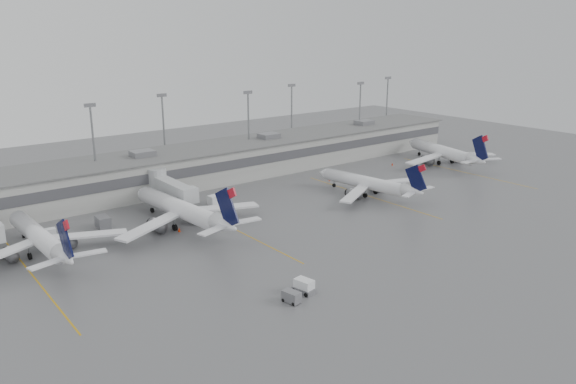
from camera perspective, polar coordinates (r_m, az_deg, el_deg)
ground at (r=98.02m, az=11.10°, el=-5.40°), size 260.00×260.00×0.00m
terminal at (r=139.73m, az=-6.92°, el=3.13°), size 152.00×17.00×9.45m
light_masts at (r=143.09m, az=-8.23°, el=6.60°), size 142.40×8.00×20.60m
jet_bridge_right at (r=119.97m, az=-12.25°, el=0.52°), size 4.00×17.20×7.00m
stand_markings at (r=114.08m, az=2.04°, el=-1.96°), size 105.25×40.00×0.01m
jet_far_left at (r=99.77m, az=-23.84°, el=-4.26°), size 27.29×30.62×9.90m
jet_mid_left at (r=105.88m, az=-10.61°, el=-1.77°), size 29.99×33.73×10.92m
jet_mid_right at (r=125.22m, az=8.23°, el=0.93°), size 25.46×28.73×9.33m
jet_far_right at (r=159.31m, az=15.65°, el=3.94°), size 28.24×32.05×10.56m
baggage_tug at (r=79.88m, az=1.64°, el=-9.66°), size 2.51×3.39×1.98m
baggage_cart at (r=77.21m, az=0.35°, el=-10.57°), size 1.88×2.73×1.61m
gse_uld_a at (r=108.60m, az=-23.08°, el=-3.84°), size 2.32×1.69×1.54m
gse_uld_b at (r=119.38m, az=-7.45°, el=-0.77°), size 2.98×2.22×1.93m
gse_uld_c at (r=139.63m, az=4.87°, el=1.78°), size 2.79×2.27×1.71m
gse_loader at (r=109.99m, az=-18.29°, el=-2.92°), size 2.38×3.60×2.18m
cone_a at (r=100.31m, az=-22.86°, el=-5.71°), size 0.43×0.43×0.68m
cone_b at (r=104.55m, az=-11.00°, el=-3.77°), size 0.50×0.50×0.79m
cone_c at (r=136.86m, az=4.24°, el=1.29°), size 0.49×0.49×0.77m
cone_d at (r=154.76m, az=10.55°, el=2.81°), size 0.46×0.46×0.73m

